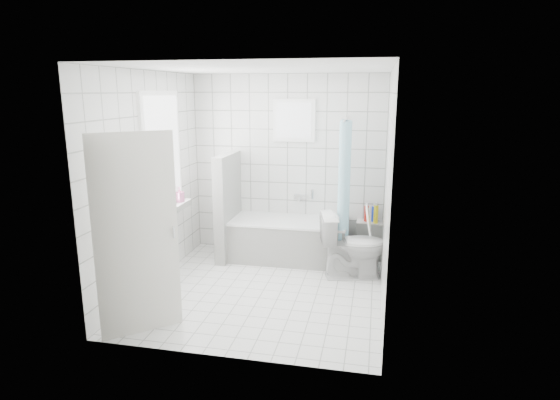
# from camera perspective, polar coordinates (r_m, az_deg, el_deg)

# --- Properties ---
(ground) EXTENTS (3.00, 3.00, 0.00)m
(ground) POSITION_cam_1_polar(r_m,az_deg,el_deg) (5.79, -2.01, -10.89)
(ground) COLOR white
(ground) RESTS_ON ground
(ceiling) EXTENTS (3.00, 3.00, 0.00)m
(ceiling) POSITION_cam_1_polar(r_m,az_deg,el_deg) (5.29, -2.24, 15.75)
(ceiling) COLOR white
(ceiling) RESTS_ON ground
(wall_back) EXTENTS (2.80, 0.02, 2.60)m
(wall_back) POSITION_cam_1_polar(r_m,az_deg,el_deg) (6.84, 0.91, 4.25)
(wall_back) COLOR white
(wall_back) RESTS_ON ground
(wall_front) EXTENTS (2.80, 0.02, 2.60)m
(wall_front) POSITION_cam_1_polar(r_m,az_deg,el_deg) (3.99, -7.30, -2.35)
(wall_front) COLOR white
(wall_front) RESTS_ON ground
(wall_left) EXTENTS (0.02, 3.00, 2.60)m
(wall_left) POSITION_cam_1_polar(r_m,az_deg,el_deg) (5.89, -15.48, 2.31)
(wall_left) COLOR white
(wall_left) RESTS_ON ground
(wall_right) EXTENTS (0.02, 3.00, 2.60)m
(wall_right) POSITION_cam_1_polar(r_m,az_deg,el_deg) (5.24, 12.91, 1.16)
(wall_right) COLOR white
(wall_right) RESTS_ON ground
(window_left) EXTENTS (0.01, 0.90, 1.40)m
(window_left) POSITION_cam_1_polar(r_m,az_deg,el_deg) (6.08, -13.99, 5.60)
(window_left) COLOR white
(window_left) RESTS_ON wall_left
(window_back) EXTENTS (0.50, 0.01, 0.50)m
(window_back) POSITION_cam_1_polar(r_m,az_deg,el_deg) (6.70, 1.71, 9.66)
(window_back) COLOR white
(window_back) RESTS_ON wall_back
(window_sill) EXTENTS (0.18, 1.02, 0.08)m
(window_sill) POSITION_cam_1_polar(r_m,az_deg,el_deg) (6.20, -13.24, -1.19)
(window_sill) COLOR white
(window_sill) RESTS_ON wall_left
(door) EXTENTS (0.63, 0.56, 2.00)m
(door) POSITION_cam_1_polar(r_m,az_deg,el_deg) (4.71, -17.08, -4.24)
(door) COLOR silver
(door) RESTS_ON ground
(bathtub) EXTENTS (1.64, 0.77, 0.58)m
(bathtub) POSITION_cam_1_polar(r_m,az_deg,el_deg) (6.70, 1.11, -4.84)
(bathtub) COLOR white
(bathtub) RESTS_ON ground
(partition_wall) EXTENTS (0.15, 0.85, 1.50)m
(partition_wall) POSITION_cam_1_polar(r_m,az_deg,el_deg) (6.74, -6.36, -0.74)
(partition_wall) COLOR white
(partition_wall) RESTS_ON ground
(tiled_ledge) EXTENTS (0.40, 0.24, 0.55)m
(tiled_ledge) POSITION_cam_1_polar(r_m,az_deg,el_deg) (6.84, 10.93, -4.83)
(tiled_ledge) COLOR white
(tiled_ledge) RESTS_ON ground
(toilet) EXTENTS (0.92, 0.66, 0.85)m
(toilet) POSITION_cam_1_polar(r_m,az_deg,el_deg) (6.10, 8.92, -5.49)
(toilet) COLOR white
(toilet) RESTS_ON ground
(curtain_rod) EXTENTS (0.02, 0.80, 0.02)m
(curtain_rod) POSITION_cam_1_polar(r_m,az_deg,el_deg) (6.26, 8.09, 9.74)
(curtain_rod) COLOR silver
(curtain_rod) RESTS_ON wall_back
(shower_curtain) EXTENTS (0.14, 0.48, 1.78)m
(shower_curtain) POSITION_cam_1_polar(r_m,az_deg,el_deg) (6.24, 7.74, 1.40)
(shower_curtain) COLOR #48B3D3
(shower_curtain) RESTS_ON curtain_rod
(tub_faucet) EXTENTS (0.18, 0.06, 0.06)m
(tub_faucet) POSITION_cam_1_polar(r_m,az_deg,el_deg) (6.85, 2.48, 0.42)
(tub_faucet) COLOR silver
(tub_faucet) RESTS_ON wall_back
(sill_bottles) EXTENTS (0.20, 0.78, 0.27)m
(sill_bottles) POSITION_cam_1_polar(r_m,az_deg,el_deg) (6.09, -13.57, -0.02)
(sill_bottles) COLOR white
(sill_bottles) RESTS_ON window_sill
(ledge_bottles) EXTENTS (0.20, 0.15, 0.26)m
(ledge_bottles) POSITION_cam_1_polar(r_m,az_deg,el_deg) (6.72, 11.16, -1.68)
(ledge_bottles) COLOR yellow
(ledge_bottles) RESTS_ON tiled_ledge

